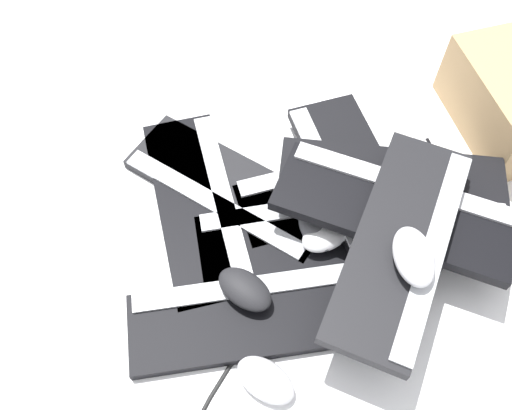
% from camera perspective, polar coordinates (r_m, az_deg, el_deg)
% --- Properties ---
extents(ground_plane, '(3.20, 3.20, 0.00)m').
position_cam_1_polar(ground_plane, '(1.14, -2.48, -2.74)').
color(ground_plane, white).
extents(keyboard_0, '(0.44, 0.39, 0.03)m').
position_cam_1_polar(keyboard_0, '(1.18, -2.76, 1.77)').
color(keyboard_0, black).
rests_on(keyboard_0, ground).
extents(keyboard_1, '(0.45, 0.20, 0.03)m').
position_cam_1_polar(keyboard_1, '(1.16, -5.87, -0.04)').
color(keyboard_1, black).
rests_on(keyboard_1, ground).
extents(keyboard_2, '(0.23, 0.46, 0.03)m').
position_cam_1_polar(keyboard_2, '(1.05, -0.56, -11.14)').
color(keyboard_2, black).
rests_on(keyboard_2, ground).
extents(keyboard_3, '(0.22, 0.46, 0.03)m').
position_cam_1_polar(keyboard_3, '(1.13, 5.40, -2.87)').
color(keyboard_3, black).
rests_on(keyboard_3, ground).
extents(keyboard_4, '(0.18, 0.45, 0.03)m').
position_cam_1_polar(keyboard_4, '(1.19, 8.75, 1.48)').
color(keyboard_4, black).
rests_on(keyboard_4, ground).
extents(keyboard_5, '(0.45, 0.17, 0.03)m').
position_cam_1_polar(keyboard_5, '(1.16, 10.07, 1.98)').
color(keyboard_5, black).
rests_on(keyboard_5, keyboard_4).
extents(keyboard_6, '(0.33, 0.46, 0.03)m').
position_cam_1_polar(keyboard_6, '(1.15, 13.40, 2.21)').
color(keyboard_6, black).
rests_on(keyboard_6, keyboard_5).
extents(keyboard_7, '(0.41, 0.43, 0.03)m').
position_cam_1_polar(keyboard_7, '(1.08, 13.68, -0.45)').
color(keyboard_7, black).
rests_on(keyboard_7, keyboard_6).
extents(keyboard_8, '(0.42, 0.41, 0.03)m').
position_cam_1_polar(keyboard_8, '(1.01, 14.35, -3.69)').
color(keyboard_8, black).
rests_on(keyboard_8, keyboard_7).
extents(mouse_0, '(0.12, 0.09, 0.04)m').
position_cam_1_polar(mouse_0, '(0.96, 15.49, -4.99)').
color(mouse_0, '#B7B7BC').
rests_on(mouse_0, keyboard_8).
extents(mouse_1, '(0.13, 0.11, 0.04)m').
position_cam_1_polar(mouse_1, '(1.03, -1.13, -8.42)').
color(mouse_1, black).
rests_on(mouse_1, keyboard_2).
extents(mouse_2, '(0.13, 0.10, 0.04)m').
position_cam_1_polar(mouse_2, '(1.10, 6.70, -1.85)').
color(mouse_2, black).
rests_on(mouse_2, keyboard_3).
extents(mouse_3, '(0.09, 0.12, 0.04)m').
position_cam_1_polar(mouse_3, '(1.09, 7.18, -2.80)').
color(mouse_3, silver).
rests_on(mouse_3, keyboard_3).
extents(mouse_4, '(0.13, 0.12, 0.04)m').
position_cam_1_polar(mouse_4, '(1.01, 0.94, -17.10)').
color(mouse_4, '#B7B7BC').
rests_on(mouse_4, ground).
extents(mouse_5, '(0.07, 0.11, 0.04)m').
position_cam_1_polar(mouse_5, '(1.24, 12.74, 4.06)').
color(mouse_5, '#B7B7BC').
rests_on(mouse_5, ground).
extents(mouse_6, '(0.11, 0.07, 0.04)m').
position_cam_1_polar(mouse_6, '(1.10, 6.12, -2.14)').
color(mouse_6, '#4C4C51').
rests_on(mouse_6, keyboard_3).
extents(cardboard_box, '(0.30, 0.19, 0.16)m').
position_cam_1_polar(cardboard_box, '(1.34, 23.80, 9.44)').
color(cardboard_box, tan).
rests_on(cardboard_box, ground).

